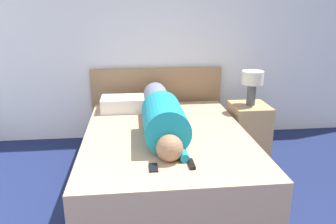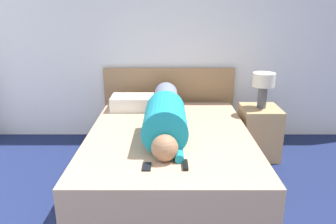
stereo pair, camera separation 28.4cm
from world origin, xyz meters
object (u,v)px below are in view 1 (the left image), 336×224
Objects in this scene: table_lamp at (252,81)px; pillow_near_headboard at (128,104)px; nightstand at (248,129)px; tv_remote at (191,164)px; bed at (166,156)px; person_lying at (162,114)px; cell_phone at (153,168)px.

table_lamp is 0.65× the size of pillow_near_headboard.
nightstand reaches higher than tv_remote.
table_lamp reaches higher than bed.
tv_remote is (0.12, -0.69, 0.26)m from bed.
pillow_near_headboard is 3.96× the size of tv_remote.
tv_remote is at bearing -71.63° from pillow_near_headboard.
person_lying is at bearing 122.21° from bed.
pillow_near_headboard is 4.57× the size of cell_phone.
bed is 1.24× the size of person_lying.
pillow_near_headboard is at bearing 171.82° from nightstand.
cell_phone reaches higher than bed.
person_lying is 10.90× the size of tv_remote.
person_lying is 2.75× the size of pillow_near_headboard.
table_lamp is 1.17m from person_lying.
pillow_near_headboard is 1.46m from cell_phone.
nightstand is (1.01, 0.55, 0.04)m from bed.
bed is at bearing 99.54° from tv_remote.
nightstand reaches higher than bed.
pillow_near_headboard reaches higher than nightstand.
cell_phone is at bearing -99.86° from person_lying.
nightstand is 4.38× the size of cell_phone.
person_lying is at bearing -154.79° from table_lamp.
bed is 0.77m from cell_phone.
nightstand is 0.35× the size of person_lying.
bed is at bearing -151.52° from table_lamp.
nightstand is 0.55m from table_lamp.
tv_remote is at bearing 3.18° from cell_phone.
pillow_near_headboard is at bearing 97.57° from cell_phone.
person_lying is at bearing 101.45° from tv_remote.
pillow_near_headboard is 1.51m from tv_remote.
bed is 0.41m from person_lying.
tv_remote is (-0.89, -1.23, 0.22)m from nightstand.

